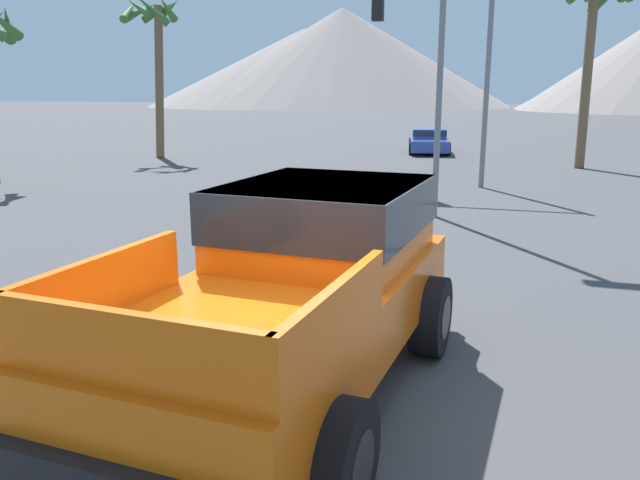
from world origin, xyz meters
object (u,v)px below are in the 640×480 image
Objects in this scene: palm_tree_tall at (154,37)px; palm_tree_short at (595,21)px; traffic_light_main at (441,43)px; orange_pickup_truck at (303,277)px; parked_car_blue at (429,140)px; street_lamp_post at (443,14)px.

palm_tree_tall is 0.95× the size of palm_tree_short.
traffic_light_main is 0.89× the size of palm_tree_tall.
orange_pickup_truck is at bearing 91.58° from traffic_light_main.
parked_car_blue is 0.65× the size of palm_tree_short.
parked_car_blue is at bearing 27.47° from palm_tree_tall.
palm_tree_short reaches higher than orange_pickup_truck.
palm_tree_tall is at bearing 142.74° from street_lamp_post.
traffic_light_main is at bearing 95.97° from orange_pickup_truck.
traffic_light_main is at bearing 96.71° from street_lamp_post.
street_lamp_post reaches higher than palm_tree_short.
parked_car_blue is 0.68× the size of palm_tree_tall.
palm_tree_short is at bearing 3.91° from palm_tree_tall.
street_lamp_post is at bearing -37.26° from palm_tree_tall.
palm_tree_tall reaches higher than traffic_light_main.
orange_pickup_truck is at bearing -55.53° from palm_tree_tall.
palm_tree_tall is (-13.22, 19.26, 4.08)m from orange_pickup_truck.
traffic_light_main reaches higher than orange_pickup_truck.
palm_tree_short is at bearing 69.65° from street_lamp_post.
palm_tree_tall is at bearing 128.86° from orange_pickup_truck.
parked_car_blue is 16.67m from street_lamp_post.
parked_car_blue is 11.70m from traffic_light_main.
traffic_light_main is 0.85× the size of palm_tree_short.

